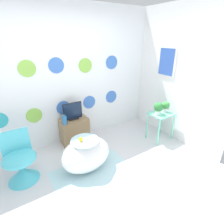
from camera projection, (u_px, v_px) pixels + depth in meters
name	position (u px, v px, depth m)	size (l,w,h in m)	color
ground_plane	(107.00, 193.00, 2.45)	(12.00, 12.00, 0.00)	silver
wall_back_dotted	(60.00, 79.00, 3.23)	(4.95, 0.05, 2.60)	white
wall_right	(169.00, 75.00, 3.55)	(0.06, 2.66, 2.60)	white
rug	(93.00, 174.00, 2.79)	(1.24, 0.84, 0.01)	silver
bathtub	(86.00, 154.00, 2.80)	(0.81, 0.54, 0.57)	white
rubber_duck	(81.00, 139.00, 2.62)	(0.06, 0.07, 0.08)	yellow
chair	(21.00, 165.00, 2.60)	(0.48, 0.48, 0.77)	#4CC6DB
tv_cabinet	(75.00, 131.00, 3.53)	(0.54, 0.33, 0.53)	#8E704C
tv	(73.00, 112.00, 3.36)	(0.38, 0.12, 0.34)	black
vase	(64.00, 120.00, 3.20)	(0.08, 0.08, 0.18)	#2D72B7
side_table	(161.00, 118.00, 3.58)	(0.46, 0.38, 0.60)	#72D8B7
potted_plant_left	(159.00, 108.00, 3.42)	(0.18, 0.18, 0.25)	white
potted_plant_right	(166.00, 106.00, 3.53)	(0.15, 0.15, 0.23)	white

